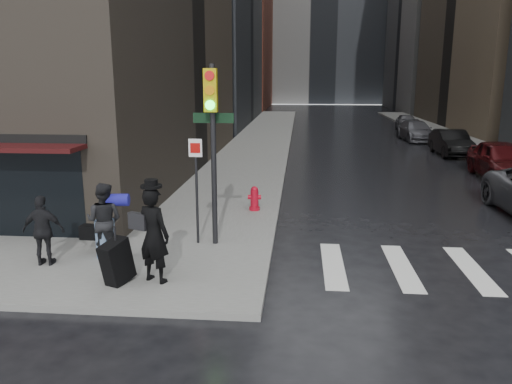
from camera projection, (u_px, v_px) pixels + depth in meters
ground at (179, 276)px, 11.24m from camera, size 140.00×140.00×0.00m
sidewalk_left at (265, 135)px, 37.42m from camera, size 4.00×50.00×0.15m
sidewalk_right at (450, 137)px, 36.26m from camera, size 3.00×50.00×0.15m
crosswalk at (507, 270)px, 11.57m from camera, size 8.50×3.00×0.01m
bldg_left_far at (190, 13)px, 69.57m from camera, size 22.00×20.00×26.00m
bldg_right_far at (490, 10)px, 62.45m from camera, size 22.00×20.00×25.00m
bldg_distant at (323, 5)px, 82.78m from camera, size 40.00×12.00×32.00m
man_overcoat at (146, 239)px, 10.37m from camera, size 1.50×1.00×2.24m
man_jeans at (104, 220)px, 11.82m from camera, size 1.29×0.75×1.82m
man_greycoat at (44, 231)px, 11.35m from camera, size 0.98×0.46×1.63m
traffic_light at (211, 131)px, 12.25m from camera, size 1.14×0.49×4.54m
fire_hydrant at (254, 199)px, 16.15m from camera, size 0.44×0.35×0.79m
parked_car_1 at (502, 160)px, 21.71m from camera, size 2.13×4.93×1.66m
parked_car_2 at (451, 143)px, 28.27m from camera, size 1.54×4.39×1.44m
parked_car_3 at (416, 131)px, 34.83m from camera, size 2.24×4.80×1.36m
parked_car_4 at (407, 122)px, 41.28m from camera, size 1.81×4.01×1.34m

